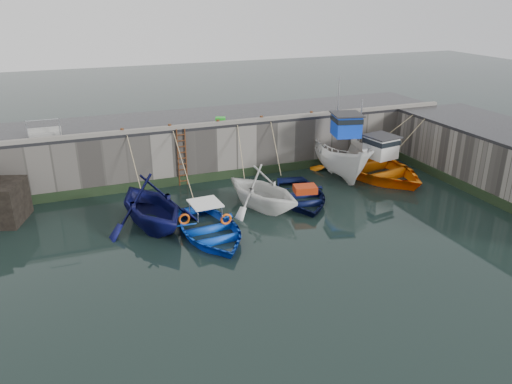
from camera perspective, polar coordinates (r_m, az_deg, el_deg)
name	(u,v)px	position (r m, az deg, el deg)	size (l,w,h in m)	color
ground	(291,261)	(20.17, 4.03, -7.91)	(120.00, 120.00, 0.00)	black
quay_back	(205,143)	(30.49, -5.89, 5.57)	(30.00, 5.00, 3.00)	slate
road_back	(204,118)	(30.09, -6.01, 8.46)	(30.00, 5.00, 0.16)	black
kerb_back	(215,124)	(27.85, -4.71, 7.79)	(30.00, 0.30, 0.20)	slate
algae_back	(218,176)	(28.56, -4.41, 1.84)	(30.00, 0.08, 0.50)	black
algae_right	(479,193)	(28.50, 24.13, -0.13)	(0.08, 15.00, 0.50)	black
ladder	(182,158)	(27.61, -8.44, 3.90)	(0.51, 0.08, 3.20)	#3F1E0F
boat_near_white	(152,226)	(23.52, -11.76, -3.79)	(4.48, 5.20, 2.74)	#0A0C42
boat_near_white_rope	(140,198)	(26.80, -13.12, -0.65)	(0.04, 3.41, 3.10)	tan
boat_near_blue	(210,236)	(22.22, -5.27, -4.99)	(3.76, 5.26, 1.09)	blue
boat_near_blue_rope	(185,199)	(26.26, -8.06, -0.75)	(0.04, 4.89, 3.10)	tan
boat_near_blacktrim	(262,207)	(24.96, 0.68, -1.75)	(4.05, 4.69, 2.47)	silver
boat_near_blacktrim_rope	(239,184)	(28.03, -2.00, 0.95)	(0.04, 3.32, 3.10)	tan
boat_near_navy	(300,200)	(25.91, 5.10, -0.93)	(3.61, 5.06, 1.05)	#09113B
boat_near_navy_rope	(274,178)	(28.83, 2.09, 1.56)	(0.04, 3.24, 3.10)	tan
boat_far_white	(341,154)	(29.81, 9.71, 4.31)	(4.31, 7.63, 5.78)	silver
boat_far_orange	(372,166)	(30.11, 13.10, 2.90)	(6.62, 8.35, 4.56)	orange
fish_crate	(220,120)	(28.37, -4.08, 8.20)	(0.56, 0.44, 0.32)	green
railing	(45,132)	(27.85, -23.01, 6.33)	(1.60, 1.05, 1.00)	#A5A8AD
bollard_a	(122,131)	(27.00, -15.05, 6.75)	(0.18, 0.18, 0.28)	#3F1E0F
bollard_b	(170,127)	(27.36, -9.83, 7.37)	(0.18, 0.18, 0.28)	#3F1E0F
bollard_c	(218,122)	(27.99, -4.37, 7.96)	(0.18, 0.18, 0.28)	#3F1E0F
bollard_d	(261,118)	(28.82, 0.62, 8.43)	(0.18, 0.18, 0.28)	#3F1E0F
bollard_e	(311,114)	(30.13, 6.35, 8.89)	(0.18, 0.18, 0.28)	#3F1E0F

